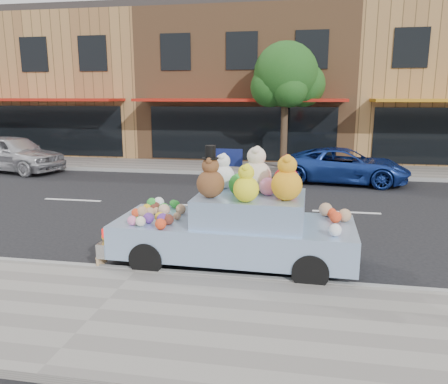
% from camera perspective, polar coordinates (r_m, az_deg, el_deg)
% --- Properties ---
extents(ground, '(120.00, 120.00, 0.00)m').
position_cam_1_polar(ground, '(12.49, -2.90, -1.82)').
color(ground, black).
rests_on(ground, ground).
extents(near_sidewalk, '(60.00, 3.00, 0.12)m').
position_cam_1_polar(near_sidewalk, '(6.68, -16.00, -14.91)').
color(near_sidewalk, gray).
rests_on(near_sidewalk, ground).
extents(far_sidewalk, '(60.00, 3.00, 0.12)m').
position_cam_1_polar(far_sidewalk, '(18.73, 1.58, 3.19)').
color(far_sidewalk, gray).
rests_on(far_sidewalk, ground).
extents(near_kerb, '(60.00, 0.12, 0.13)m').
position_cam_1_polar(near_kerb, '(7.92, -11.20, -10.15)').
color(near_kerb, gray).
rests_on(near_kerb, ground).
extents(far_kerb, '(60.00, 0.12, 0.13)m').
position_cam_1_polar(far_kerb, '(17.27, 0.83, 2.42)').
color(far_kerb, gray).
rests_on(far_kerb, ground).
extents(storefront_left, '(10.00, 9.80, 7.30)m').
position_cam_1_polar(storefront_left, '(26.97, -18.56, 13.04)').
color(storefront_left, '#A57945').
rests_on(storefront_left, ground).
extents(storefront_mid, '(10.00, 9.80, 7.30)m').
position_cam_1_polar(storefront_mid, '(23.92, 3.66, 13.79)').
color(storefront_mid, brown).
rests_on(storefront_mid, ground).
extents(street_tree, '(3.00, 2.70, 5.22)m').
position_cam_1_polar(street_tree, '(18.36, 8.14, 14.26)').
color(street_tree, '#38281C').
rests_on(street_tree, ground).
extents(car_silver, '(4.77, 2.80, 1.52)m').
position_cam_1_polar(car_silver, '(20.02, -25.82, 4.58)').
color(car_silver, silver).
rests_on(car_silver, ground).
extents(car_blue, '(4.73, 2.70, 1.24)m').
position_cam_1_polar(car_blue, '(16.29, 15.46, 3.34)').
color(car_blue, '#1B3996').
rests_on(car_blue, ground).
extents(art_car, '(4.53, 1.87, 2.25)m').
position_cam_1_polar(art_car, '(7.98, 1.63, -4.06)').
color(art_car, black).
rests_on(art_car, ground).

